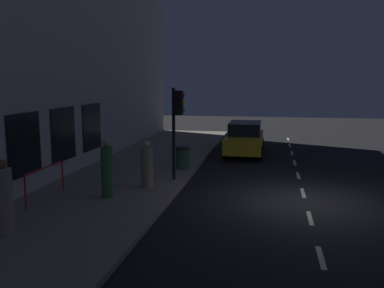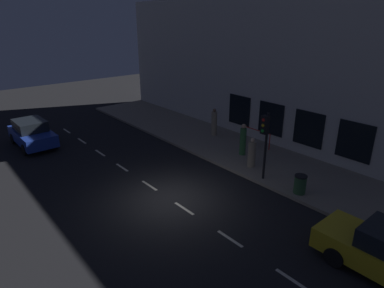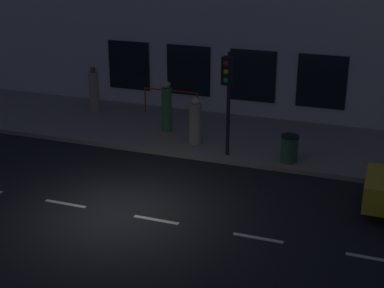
{
  "view_description": "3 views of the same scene",
  "coord_description": "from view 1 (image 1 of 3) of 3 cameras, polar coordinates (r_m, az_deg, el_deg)",
  "views": [
    {
      "loc": [
        1.11,
        12.99,
        3.67
      ],
      "look_at": [
        3.46,
        0.24,
        1.71
      ],
      "focal_mm": 40.0,
      "sensor_mm": 36.0,
      "label": 1
    },
    {
      "loc": [
        -7.33,
        -10.22,
        7.38
      ],
      "look_at": [
        1.77,
        0.6,
        1.95
      ],
      "focal_mm": 30.97,
      "sensor_mm": 36.0,
      "label": 2
    },
    {
      "loc": [
        -11.44,
        -6.09,
        6.78
      ],
      "look_at": [
        1.54,
        -1.39,
        1.52
      ],
      "focal_mm": 53.01,
      "sensor_mm": 36.0,
      "label": 3
    }
  ],
  "objects": [
    {
      "name": "pedestrian_1",
      "position": [
        13.08,
        -11.29,
        -3.41
      ],
      "size": [
        0.49,
        0.49,
        1.79
      ],
      "rotation": [
        0.0,
        0.0,
        3.76
      ],
      "color": "#336B38",
      "rests_on": "sidewalk"
    },
    {
      "name": "parked_car_0",
      "position": [
        21.33,
        7.05,
        0.77
      ],
      "size": [
        1.83,
        4.57,
        1.58
      ],
      "rotation": [
        0.0,
        0.0,
        0.0
      ],
      "color": "gold",
      "rests_on": "ground"
    },
    {
      "name": "trash_bin",
      "position": [
        17.06,
        -1.27,
        -1.86
      ],
      "size": [
        0.54,
        0.54,
        0.84
      ],
      "color": "#2D5633",
      "rests_on": "sidewalk"
    },
    {
      "name": "pedestrian_2",
      "position": [
        10.62,
        -23.7,
        -6.91
      ],
      "size": [
        0.37,
        0.37,
        1.76
      ],
      "rotation": [
        0.0,
        0.0,
        3.14
      ],
      "color": "gray",
      "rests_on": "sidewalk"
    },
    {
      "name": "traffic_light",
      "position": [
        14.9,
        -1.98,
        4.03
      ],
      "size": [
        0.46,
        0.32,
        3.24
      ],
      "color": "black",
      "rests_on": "sidewalk"
    },
    {
      "name": "ground_plane",
      "position": [
        13.54,
        14.88,
        -7.42
      ],
      "size": [
        60.0,
        60.0,
        0.0
      ],
      "primitive_type": "plane",
      "color": "black"
    },
    {
      "name": "building_facade",
      "position": [
        15.1,
        -20.51,
        10.36
      ],
      "size": [
        0.65,
        32.0,
        8.57
      ],
      "color": "beige",
      "rests_on": "ground"
    },
    {
      "name": "pedestrian_0",
      "position": [
        14.09,
        -6.03,
        -2.97
      ],
      "size": [
        0.45,
        0.45,
        1.56
      ],
      "rotation": [
        0.0,
        0.0,
        3.25
      ],
      "color": "gray",
      "rests_on": "sidewalk"
    },
    {
      "name": "red_railing",
      "position": [
        13.36,
        -19.01,
        -3.95
      ],
      "size": [
        0.05,
        2.18,
        0.97
      ],
      "color": "red",
      "rests_on": "sidewalk"
    },
    {
      "name": "lane_centre_line",
      "position": [
        14.5,
        14.59,
        -6.33
      ],
      "size": [
        0.12,
        27.2,
        0.01
      ],
      "color": "beige",
      "rests_on": "ground"
    },
    {
      "name": "sidewalk",
      "position": [
        14.42,
        -10.84,
        -6.0
      ],
      "size": [
        4.5,
        32.0,
        0.15
      ],
      "color": "gray",
      "rests_on": "ground"
    }
  ]
}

